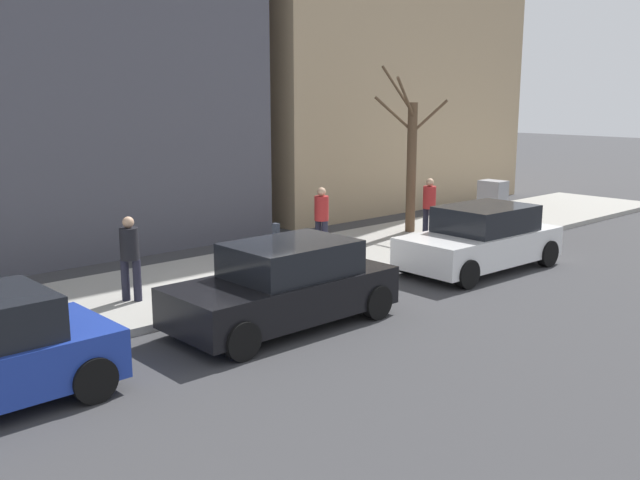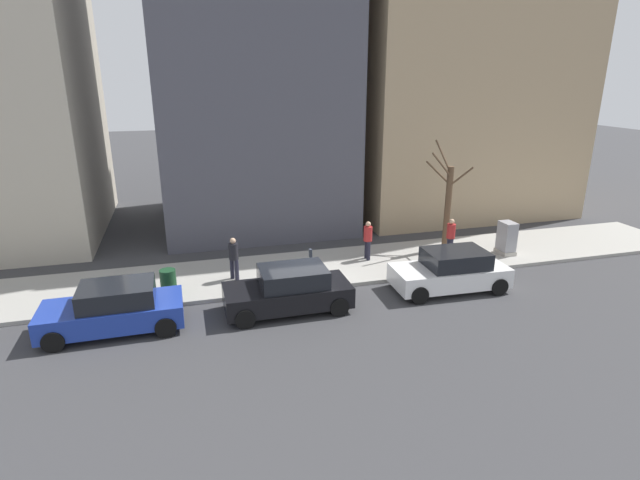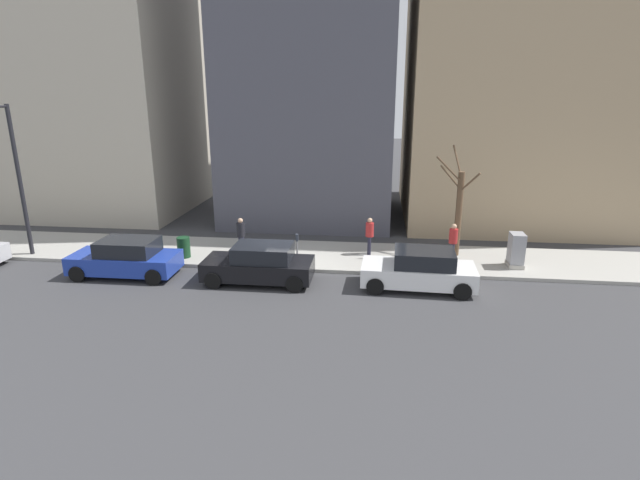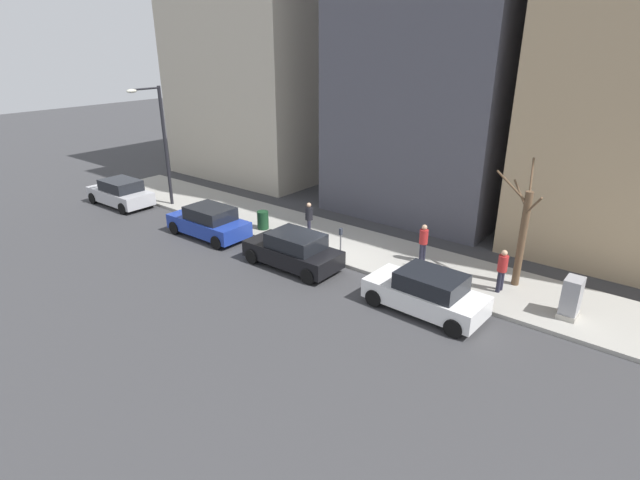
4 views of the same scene
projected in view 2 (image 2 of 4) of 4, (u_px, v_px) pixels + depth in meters
ground_plane at (308, 292)px, 18.32m from camera, size 120.00×120.00×0.00m
sidewalk at (296, 271)px, 20.13m from camera, size 4.00×36.00×0.15m
parked_car_white at (451, 271)px, 18.31m from camera, size 2.05×4.26×1.52m
parked_car_black at (289, 290)px, 16.69m from camera, size 1.94×4.21×1.52m
parked_car_blue at (114, 309)px, 15.36m from camera, size 1.95×4.21×1.52m
parking_meter at (311, 262)px, 18.48m from camera, size 0.14×0.10×1.35m
utility_box at (507, 238)px, 21.59m from camera, size 0.83×0.61×1.43m
bare_tree at (447, 204)px, 21.78m from camera, size 1.73×1.81×4.76m
trash_bin at (168, 282)px, 17.71m from camera, size 0.56×0.56×0.90m
pedestrian_near_meter at (451, 235)px, 21.22m from camera, size 0.40×0.36×1.66m
pedestrian_midblock at (368, 238)px, 20.87m from camera, size 0.40×0.36×1.66m
pedestrian_far_corner at (234, 256)px, 18.79m from camera, size 0.36×0.36×1.66m
office_tower_left at (445, 27)px, 28.45m from camera, size 12.04×12.04×20.39m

